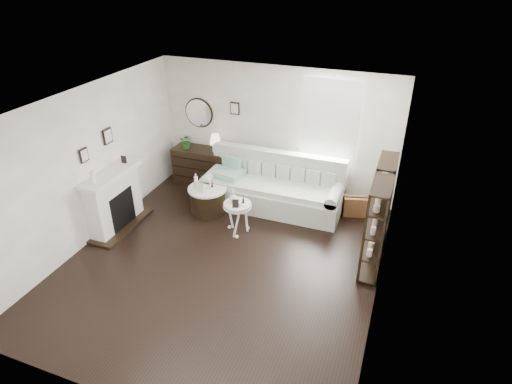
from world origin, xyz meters
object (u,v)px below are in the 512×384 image
at_px(dresser, 202,166).
at_px(pedestal_table, 237,206).
at_px(drum_table, 208,199).
at_px(sofa, 273,190).

xyz_separation_m(dresser, pedestal_table, (1.51, -1.56, 0.15)).
bearing_deg(drum_table, dresser, 121.87).
bearing_deg(dresser, pedestal_table, -45.79).
xyz_separation_m(sofa, drum_table, (-1.14, -0.69, -0.09)).
relative_size(drum_table, pedestal_table, 1.23).
relative_size(dresser, drum_table, 1.62).
relative_size(sofa, drum_table, 3.66).
bearing_deg(pedestal_table, dresser, 134.21).
bearing_deg(sofa, dresser, 168.01).
bearing_deg(drum_table, sofa, 31.04).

